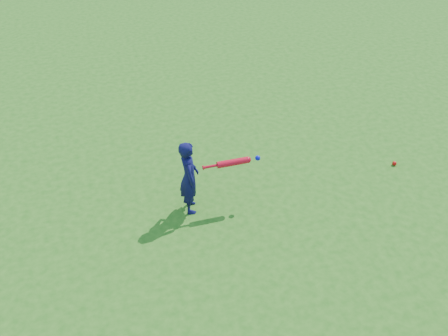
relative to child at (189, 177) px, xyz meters
name	(u,v)px	position (x,y,z in m)	size (l,w,h in m)	color
ground	(207,209)	(0.22, -0.07, -0.56)	(80.00, 80.00, 0.00)	#276217
child	(189,177)	(0.00, 0.00, 0.00)	(0.41, 0.27, 1.12)	#100E44
ground_ball_red	(394,163)	(3.37, 0.22, -0.52)	(0.07, 0.07, 0.07)	red
bat_swing	(235,162)	(0.65, -0.02, 0.16)	(0.83, 0.11, 0.09)	red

